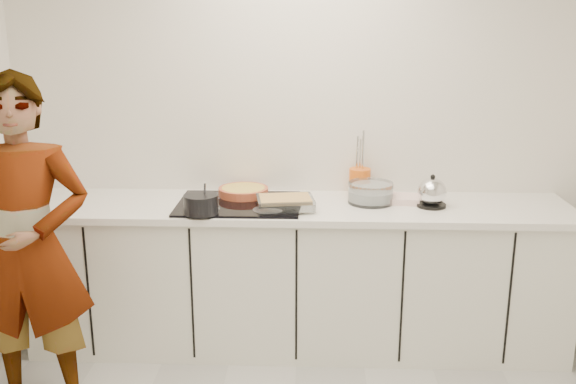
{
  "coord_description": "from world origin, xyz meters",
  "views": [
    {
      "loc": [
        0.08,
        -2.38,
        1.99
      ],
      "look_at": [
        -0.05,
        1.05,
        1.05
      ],
      "focal_mm": 40.0,
      "sensor_mm": 36.0,
      "label": 1
    }
  ],
  "objects_px": {
    "mixing_bowl": "(371,194)",
    "kettle": "(432,193)",
    "hob": "(239,204)",
    "baking_dish": "(285,202)",
    "tart_dish": "(243,191)",
    "saucepan": "(201,204)",
    "cook": "(28,249)",
    "utensil_crock": "(360,182)"
  },
  "relations": [
    {
      "from": "mixing_bowl",
      "to": "kettle",
      "type": "height_order",
      "value": "kettle"
    },
    {
      "from": "mixing_bowl",
      "to": "hob",
      "type": "bearing_deg",
      "value": -174.65
    },
    {
      "from": "hob",
      "to": "baking_dish",
      "type": "height_order",
      "value": "baking_dish"
    },
    {
      "from": "tart_dish",
      "to": "saucepan",
      "type": "relative_size",
      "value": 1.58
    },
    {
      "from": "saucepan",
      "to": "cook",
      "type": "relative_size",
      "value": 0.11
    },
    {
      "from": "hob",
      "to": "saucepan",
      "type": "bearing_deg",
      "value": -130.13
    },
    {
      "from": "hob",
      "to": "tart_dish",
      "type": "relative_size",
      "value": 2.32
    },
    {
      "from": "saucepan",
      "to": "cook",
      "type": "xyz_separation_m",
      "value": [
        -0.79,
        -0.48,
        -0.1
      ]
    },
    {
      "from": "baking_dish",
      "to": "cook",
      "type": "xyz_separation_m",
      "value": [
        -1.25,
        -0.61,
        -0.08
      ]
    },
    {
      "from": "kettle",
      "to": "utensil_crock",
      "type": "height_order",
      "value": "kettle"
    },
    {
      "from": "utensil_crock",
      "to": "tart_dish",
      "type": "bearing_deg",
      "value": -172.37
    },
    {
      "from": "kettle",
      "to": "tart_dish",
      "type": "bearing_deg",
      "value": 172.31
    },
    {
      "from": "saucepan",
      "to": "mixing_bowl",
      "type": "relative_size",
      "value": 0.63
    },
    {
      "from": "mixing_bowl",
      "to": "cook",
      "type": "distance_m",
      "value": 1.92
    },
    {
      "from": "cook",
      "to": "tart_dish",
      "type": "bearing_deg",
      "value": 35.83
    },
    {
      "from": "saucepan",
      "to": "baking_dish",
      "type": "distance_m",
      "value": 0.48
    },
    {
      "from": "saucepan",
      "to": "utensil_crock",
      "type": "xyz_separation_m",
      "value": [
        0.92,
        0.48,
        0.02
      ]
    },
    {
      "from": "hob",
      "to": "kettle",
      "type": "xyz_separation_m",
      "value": [
        1.13,
        0.01,
        0.08
      ]
    },
    {
      "from": "hob",
      "to": "cook",
      "type": "bearing_deg",
      "value": -144.24
    },
    {
      "from": "hob",
      "to": "utensil_crock",
      "type": "distance_m",
      "value": 0.78
    },
    {
      "from": "hob",
      "to": "cook",
      "type": "relative_size",
      "value": 0.41
    },
    {
      "from": "cook",
      "to": "baking_dish",
      "type": "bearing_deg",
      "value": 20.5
    },
    {
      "from": "baking_dish",
      "to": "cook",
      "type": "bearing_deg",
      "value": -154.13
    },
    {
      "from": "tart_dish",
      "to": "hob",
      "type": "bearing_deg",
      "value": -93.68
    },
    {
      "from": "saucepan",
      "to": "utensil_crock",
      "type": "height_order",
      "value": "saucepan"
    },
    {
      "from": "tart_dish",
      "to": "baking_dish",
      "type": "bearing_deg",
      "value": -43.29
    },
    {
      "from": "hob",
      "to": "baking_dish",
      "type": "bearing_deg",
      "value": -18.49
    },
    {
      "from": "tart_dish",
      "to": "cook",
      "type": "xyz_separation_m",
      "value": [
        -0.98,
        -0.86,
        -0.08
      ]
    },
    {
      "from": "kettle",
      "to": "cook",
      "type": "bearing_deg",
      "value": -161.41
    },
    {
      "from": "mixing_bowl",
      "to": "cook",
      "type": "xyz_separation_m",
      "value": [
        -1.76,
        -0.77,
        -0.09
      ]
    },
    {
      "from": "cook",
      "to": "hob",
      "type": "bearing_deg",
      "value": 30.39
    },
    {
      "from": "hob",
      "to": "tart_dish",
      "type": "xyz_separation_m",
      "value": [
        0.01,
        0.16,
        0.03
      ]
    },
    {
      "from": "tart_dish",
      "to": "utensil_crock",
      "type": "relative_size",
      "value": 1.85
    },
    {
      "from": "kettle",
      "to": "hob",
      "type": "bearing_deg",
      "value": -179.59
    },
    {
      "from": "saucepan",
      "to": "utensil_crock",
      "type": "bearing_deg",
      "value": 27.53
    },
    {
      "from": "baking_dish",
      "to": "cook",
      "type": "relative_size",
      "value": 0.2
    },
    {
      "from": "mixing_bowl",
      "to": "kettle",
      "type": "xyz_separation_m",
      "value": [
        0.35,
        -0.07,
        0.02
      ]
    },
    {
      "from": "baking_dish",
      "to": "kettle",
      "type": "height_order",
      "value": "kettle"
    },
    {
      "from": "utensil_crock",
      "to": "kettle",
      "type": "bearing_deg",
      "value": -31.55
    },
    {
      "from": "utensil_crock",
      "to": "saucepan",
      "type": "bearing_deg",
      "value": -152.47
    },
    {
      "from": "tart_dish",
      "to": "utensil_crock",
      "type": "bearing_deg",
      "value": 7.63
    },
    {
      "from": "baking_dish",
      "to": "cook",
      "type": "distance_m",
      "value": 1.39
    }
  ]
}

